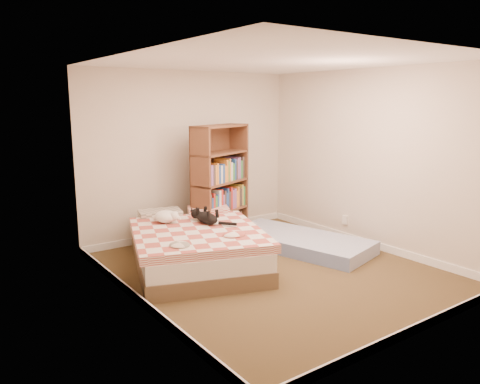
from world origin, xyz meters
TOP-DOWN VIEW (x-y plane):
  - room at (0.00, 0.00)m, footprint 3.51×4.01m
  - bed at (-0.67, 0.76)m, footprint 2.06×2.45m
  - bookshelf at (0.23, 1.55)m, footprint 1.16×0.72m
  - floor_mattress at (0.88, 0.49)m, footprint 1.42×2.21m
  - black_cat at (-0.46, 0.82)m, footprint 0.26×0.72m
  - white_dog at (-0.86, 1.13)m, footprint 0.36×0.38m

SIDE VIEW (x-z plane):
  - floor_mattress at x=0.88m, z-range 0.00..0.18m
  - bed at x=-0.67m, z-range -0.03..0.53m
  - black_cat at x=-0.46m, z-range 0.49..0.66m
  - white_dog at x=-0.86m, z-range 0.50..0.66m
  - bookshelf at x=0.23m, z-range -0.25..1.47m
  - room at x=0.00m, z-range -0.06..2.45m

